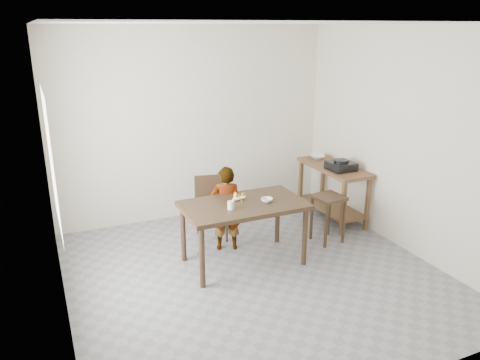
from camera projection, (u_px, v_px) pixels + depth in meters
name	position (u px, v px, depth m)	size (l,w,h in m)	color
floor	(254.00, 275.00, 5.31)	(4.00, 4.00, 0.04)	gray
ceiling	(257.00, 21.00, 4.45)	(4.00, 4.00, 0.04)	white
wall_back	(194.00, 124.00, 6.63)	(4.00, 0.04, 2.70)	silver
wall_front	(387.00, 234.00, 3.13)	(4.00, 0.04, 2.70)	silver
wall_left	(49.00, 185.00, 4.10)	(0.04, 4.00, 2.70)	silver
wall_right	(405.00, 141.00, 5.66)	(0.04, 4.00, 2.70)	silver
window_pane	(51.00, 162.00, 4.25)	(0.02, 1.10, 1.30)	white
dining_table	(243.00, 233.00, 5.45)	(1.40, 0.80, 0.75)	#362617
prep_counter	(332.00, 192.00, 6.71)	(0.50, 1.20, 0.80)	brown
child	(226.00, 208.00, 5.75)	(0.39, 0.26, 1.08)	silver
dining_chair	(212.00, 209.00, 6.09)	(0.39, 0.39, 0.81)	#362617
stool	(328.00, 219.00, 6.03)	(0.35, 0.35, 0.62)	#362617
glass_tumbler	(231.00, 205.00, 5.15)	(0.07, 0.07, 0.09)	white
small_bowl	(267.00, 200.00, 5.37)	(0.14, 0.14, 0.04)	silver
banana	(239.00, 198.00, 5.41)	(0.17, 0.12, 0.06)	yellow
serving_bowl	(318.00, 157.00, 6.93)	(0.22, 0.22, 0.05)	silver
gas_burner	(341.00, 166.00, 6.39)	(0.33, 0.33, 0.11)	black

